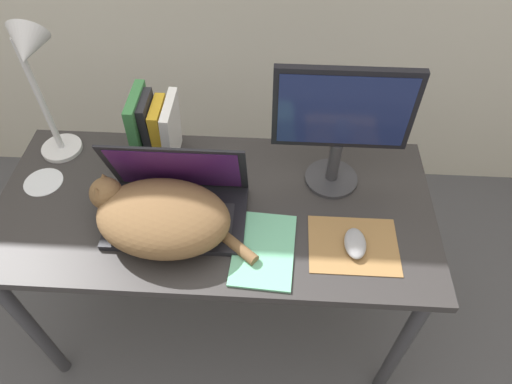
% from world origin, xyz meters
% --- Properties ---
extents(desk, '(1.31, 0.60, 0.73)m').
position_xyz_m(desk, '(0.00, 0.30, 0.65)').
color(desk, '#2D2B2B').
rests_on(desk, ground_plane).
extents(laptop, '(0.40, 0.24, 0.25)m').
position_xyz_m(laptop, '(-0.10, 0.26, 0.78)').
color(laptop, black).
rests_on(laptop, desk).
extents(cat, '(0.48, 0.29, 0.15)m').
position_xyz_m(cat, '(-0.13, 0.19, 0.81)').
color(cat, brown).
rests_on(cat, desk).
extents(external_monitor, '(0.38, 0.16, 0.41)m').
position_xyz_m(external_monitor, '(0.35, 0.42, 0.97)').
color(external_monitor, '#333338').
rests_on(external_monitor, desk).
extents(mousepad, '(0.25, 0.19, 0.00)m').
position_xyz_m(mousepad, '(0.40, 0.18, 0.73)').
color(mousepad, olive).
rests_on(mousepad, desk).
extents(computer_mouse, '(0.06, 0.10, 0.03)m').
position_xyz_m(computer_mouse, '(0.41, 0.17, 0.75)').
color(computer_mouse, '#99999E').
rests_on(computer_mouse, mousepad).
extents(book_row, '(0.13, 0.17, 0.24)m').
position_xyz_m(book_row, '(-0.20, 0.49, 0.85)').
color(book_row, '#387A42').
rests_on(book_row, desk).
extents(desk_lamp, '(0.17, 0.17, 0.48)m').
position_xyz_m(desk_lamp, '(-0.49, 0.48, 1.06)').
color(desk_lamp, silver).
rests_on(desk_lamp, desk).
extents(notepad, '(0.18, 0.26, 0.01)m').
position_xyz_m(notepad, '(0.16, 0.15, 0.74)').
color(notepad, '#6BBC93').
rests_on(notepad, desk).
extents(cd_disc, '(0.12, 0.12, 0.00)m').
position_xyz_m(cd_disc, '(-0.54, 0.36, 0.73)').
color(cd_disc, silver).
rests_on(cd_disc, desk).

